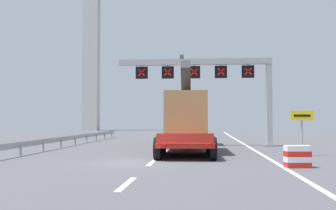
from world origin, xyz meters
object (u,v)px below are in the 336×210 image
at_px(overhead_lane_gantry, 213,75).
at_px(exit_sign_yellow, 302,122).
at_px(heavy_haul_truck_red, 187,119).
at_px(crash_barrier_striped, 297,157).
at_px(bridge_pylon_distant, 92,17).

height_order(overhead_lane_gantry, exit_sign_yellow, overhead_lane_gantry).
bearing_deg(overhead_lane_gantry, heavy_haul_truck_red, -120.43).
relative_size(overhead_lane_gantry, heavy_haul_truck_red, 0.83).
relative_size(overhead_lane_gantry, exit_sign_yellow, 4.82).
bearing_deg(crash_barrier_striped, heavy_haul_truck_red, 116.46).
xyz_separation_m(heavy_haul_truck_red, crash_barrier_striped, (4.93, -9.90, -1.54)).
xyz_separation_m(overhead_lane_gantry, exit_sign_yellow, (4.59, -7.74, -3.52)).
height_order(exit_sign_yellow, bridge_pylon_distant, bridge_pylon_distant).
distance_m(overhead_lane_gantry, heavy_haul_truck_red, 4.96).
distance_m(heavy_haul_truck_red, bridge_pylon_distant, 50.96).
distance_m(overhead_lane_gantry, crash_barrier_striped, 14.28).
bearing_deg(crash_barrier_striped, overhead_lane_gantry, 103.21).
distance_m(overhead_lane_gantry, bridge_pylon_distant, 47.88).
height_order(overhead_lane_gantry, heavy_haul_truck_red, overhead_lane_gantry).
relative_size(overhead_lane_gantry, bridge_pylon_distant, 0.29).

